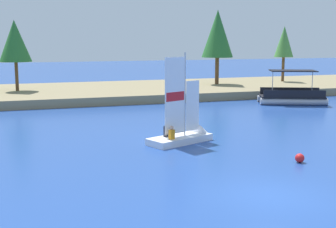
{
  "coord_description": "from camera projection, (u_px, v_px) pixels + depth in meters",
  "views": [
    {
      "loc": [
        -8.45,
        -14.05,
        5.61
      ],
      "look_at": [
        -0.11,
        11.5,
        1.2
      ],
      "focal_mm": 49.36,
      "sensor_mm": 36.0,
      "label": 1
    }
  ],
  "objects": [
    {
      "name": "pontoon_boat",
      "position": [
        292.0,
        96.0,
        40.01
      ],
      "size": [
        6.13,
        4.36,
        2.9
      ],
      "rotation": [
        0.0,
        0.0,
        -0.38
      ],
      "color": "#B2B2B7",
      "rests_on": "ground"
    },
    {
      "name": "shoreline_tree_midright",
      "position": [
        218.0,
        34.0,
        48.7
      ],
      "size": [
        3.33,
        3.33,
        7.83
      ],
      "color": "brown",
      "rests_on": "shore_bank"
    },
    {
      "name": "wooden_dock",
      "position": [
        304.0,
        98.0,
        42.71
      ],
      "size": [
        1.96,
        4.09,
        0.37
      ],
      "primitive_type": "cube",
      "color": "brown",
      "rests_on": "ground"
    },
    {
      "name": "shoreline_tree_centre",
      "position": [
        15.0,
        41.0,
        42.5
      ],
      "size": [
        2.94,
        2.94,
        6.54
      ],
      "color": "brown",
      "rests_on": "shore_bank"
    },
    {
      "name": "sailboat",
      "position": [
        189.0,
        134.0,
        25.56
      ],
      "size": [
        4.34,
        2.89,
        5.36
      ],
      "rotation": [
        0.0,
        0.0,
        0.4
      ],
      "color": "white",
      "rests_on": "ground"
    },
    {
      "name": "shoreline_tree_right",
      "position": [
        284.0,
        42.0,
        52.02
      ],
      "size": [
        2.14,
        2.14,
        6.22
      ],
      "color": "brown",
      "rests_on": "shore_bank"
    },
    {
      "name": "channel_buoy",
      "position": [
        300.0,
        158.0,
        21.07
      ],
      "size": [
        0.42,
        0.42,
        0.42
      ],
      "primitive_type": "sphere",
      "color": "red",
      "rests_on": "ground"
    },
    {
      "name": "shore_bank",
      "position": [
        108.0,
        92.0,
        45.74
      ],
      "size": [
        80.0,
        14.34,
        0.76
      ],
      "primitive_type": "cube",
      "color": "#897A56",
      "rests_on": "ground"
    },
    {
      "name": "ground_plane",
      "position": [
        269.0,
        196.0,
        16.67
      ],
      "size": [
        200.0,
        200.0,
        0.0
      ],
      "primitive_type": "plane",
      "color": "#234793"
    }
  ]
}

